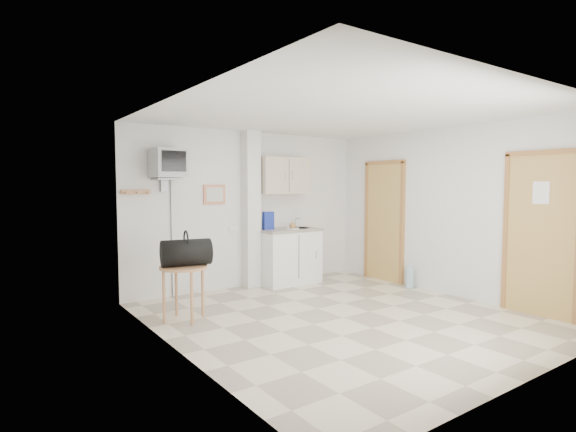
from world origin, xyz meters
TOP-DOWN VIEW (x-y plane):
  - ground at (0.00, 0.00)m, footprint 4.50×4.50m
  - room_envelope at (0.24, 0.09)m, footprint 4.24×4.54m
  - kitchenette at (0.57, 2.00)m, footprint 1.03×0.58m
  - crt_television at (-1.45, 2.02)m, footprint 0.44×0.45m
  - round_table at (-1.65, 1.05)m, footprint 0.57×0.57m
  - duffel_bag at (-1.61, 1.04)m, footprint 0.63×0.42m
  - water_bottle at (1.98, 0.60)m, footprint 0.13×0.13m

SIDE VIEW (x-z plane):
  - ground at x=0.00m, z-range 0.00..0.00m
  - water_bottle at x=1.98m, z-range -0.02..0.36m
  - round_table at x=-1.65m, z-range 0.24..0.90m
  - kitchenette at x=0.57m, z-range -0.25..1.85m
  - duffel_bag at x=-1.61m, z-range 0.61..1.05m
  - room_envelope at x=0.24m, z-range 0.26..2.81m
  - crt_television at x=-1.45m, z-range 0.86..3.01m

